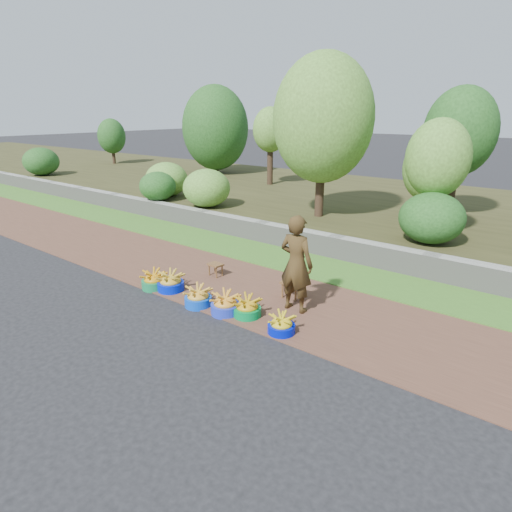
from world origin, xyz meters
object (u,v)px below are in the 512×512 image
Objects in this scene: basin_c at (198,297)px; vendor_woman at (296,264)px; basin_d at (225,304)px; basin_f at (281,325)px; stool_left at (216,266)px; basin_b at (171,283)px; basin_a at (154,281)px; stool_right at (292,285)px; basin_e at (247,308)px.

basin_c is 0.29× the size of vendor_woman.
basin_d is 1.19m from basin_f.
basin_b is at bearing -99.03° from stool_left.
stool_left is (0.54, 1.23, 0.07)m from basin_a.
stool_left is 1.92m from stool_right.
basin_a is 2.77m from stool_right.
basin_b reaches higher than basin_f.
stool_right is (2.09, 1.16, 0.11)m from basin_b.
vendor_woman is at bearing 31.45° from basin_c.
basin_c is at bearing -131.82° from stool_right.
basin_a reaches higher than basin_e.
stool_left is at bearing -9.25° from vendor_woman.
basin_c is 0.61m from basin_d.
basin_e is 1.10× the size of basin_f.
basin_c is (0.92, -0.16, -0.01)m from basin_b.
basin_e is 2.03m from stool_left.
basin_e is 0.82m from basin_f.
basin_d is (0.60, 0.07, 0.01)m from basin_c.
vendor_woman reaches higher than basin_c.
basin_a is 3.01m from vendor_woman.
stool_right is 0.23× the size of vendor_woman.
vendor_woman is at bearing 108.66° from basin_f.
basin_b reaches higher than basin_e.
stool_right is at bearing -50.33° from vendor_woman.
vendor_woman is (1.51, 0.92, 0.72)m from basin_c.
stool_right is (1.18, 1.31, 0.12)m from basin_c.
basin_e is 1.13m from stool_right.
basin_d is (1.88, 0.03, 0.01)m from basin_a.
vendor_woman is (2.79, 0.89, 0.72)m from basin_a.
basin_c is at bearing -177.39° from basin_f.
basin_a is at bearing -152.51° from stool_right.
basin_b is 1.57× the size of stool_left.
basin_d is 1.31× the size of stool_right.
vendor_woman reaches higher than basin_d.
stool_left is at bearing 80.97° from basin_b.
basin_e is (0.99, 0.21, -0.00)m from basin_c.
basin_e is at bearing 171.02° from basin_f.
basin_a reaches higher than basin_f.
basin_f is at bearing 108.17° from vendor_woman.
vendor_woman is at bearing -49.84° from stool_right.
stool_left is at bearing 120.28° from basin_c.
stool_right is (0.57, 1.24, 0.11)m from basin_d.
basin_a is 3.07m from basin_f.
basin_a is 1.88m from basin_d.
basin_d is (1.52, -0.08, -0.00)m from basin_b.
basin_c is 1.02× the size of basin_e.
basin_a and basin_c have the same top height.
basin_b is at bearing -178.38° from basin_e.
basin_a is 0.94× the size of basin_b.
basin_e is at bearing 1.62° from basin_b.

